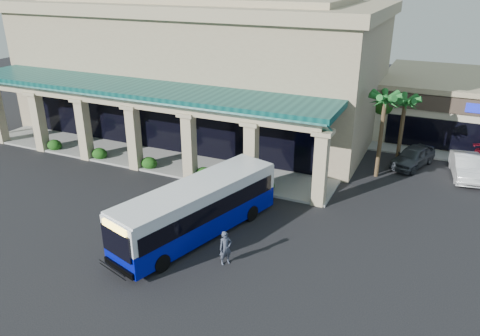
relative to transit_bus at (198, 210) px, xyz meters
The scene contains 10 objects.
ground 2.10m from the transit_bus, 137.57° to the left, with size 110.00×110.00×0.00m, color black.
main_building 19.73m from the transit_bus, 118.14° to the left, with size 30.80×14.80×11.35m, color tan, non-canonical shape.
arcade 12.06m from the transit_bus, 139.38° to the left, with size 30.00×6.20×5.70m, color #0A3F3D, non-canonical shape.
palm_0 14.22m from the transit_bus, 58.32° to the left, with size 2.40×2.40×6.60m, color #185B1F, non-canonical shape.
palm_1 17.25m from the transit_bus, 60.73° to the left, with size 2.40×2.40×5.80m, color #185B1F, non-canonical shape.
broadleaf_tree 21.02m from the transit_bus, 72.24° to the left, with size 2.60×2.60×4.81m, color #16440F, non-canonical shape.
transit_bus is the anchor object (origin of this frame).
pedestrian 3.17m from the transit_bus, 35.58° to the right, with size 0.64×0.42×1.75m, color #3D4354.
car_silver 17.68m from the transit_bus, 57.62° to the left, with size 1.79×4.44×1.51m, color #3A4048.
car_white 19.39m from the transit_bus, 47.93° to the left, with size 1.66×4.77×1.57m, color white.
Camera 1 is at (12.26, -20.02, 13.22)m, focal length 35.00 mm.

